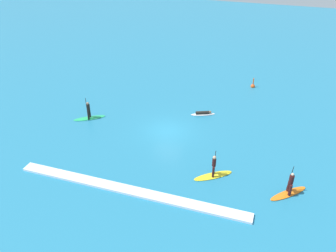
{
  "coord_description": "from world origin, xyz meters",
  "views": [
    {
      "loc": [
        8.82,
        -26.32,
        17.07
      ],
      "look_at": [
        0.0,
        0.0,
        0.5
      ],
      "focal_mm": 37.42,
      "sensor_mm": 36.0,
      "label": 1
    }
  ],
  "objects_px": {
    "surfer_on_orange_board": "(289,189)",
    "surfer_on_white_board": "(203,113)",
    "marker_buoy": "(253,86)",
    "surfer_on_green_board": "(89,114)",
    "surfer_on_yellow_board": "(213,171)"
  },
  "relations": [
    {
      "from": "surfer_on_orange_board",
      "to": "surfer_on_white_board",
      "type": "bearing_deg",
      "value": 87.72
    },
    {
      "from": "surfer_on_orange_board",
      "to": "marker_buoy",
      "type": "xyz_separation_m",
      "value": [
        -4.63,
        17.86,
        -0.28
      ]
    },
    {
      "from": "marker_buoy",
      "to": "surfer_on_white_board",
      "type": "bearing_deg",
      "value": -115.41
    },
    {
      "from": "surfer_on_green_board",
      "to": "marker_buoy",
      "type": "relative_size",
      "value": 2.41
    },
    {
      "from": "surfer_on_orange_board",
      "to": "marker_buoy",
      "type": "distance_m",
      "value": 18.46
    },
    {
      "from": "surfer_on_white_board",
      "to": "marker_buoy",
      "type": "distance_m",
      "value": 9.21
    },
    {
      "from": "surfer_on_orange_board",
      "to": "surfer_on_green_board",
      "type": "bearing_deg",
      "value": 120.42
    },
    {
      "from": "surfer_on_yellow_board",
      "to": "marker_buoy",
      "type": "bearing_deg",
      "value": 49.67
    },
    {
      "from": "surfer_on_white_board",
      "to": "surfer_on_yellow_board",
      "type": "xyz_separation_m",
      "value": [
        3.03,
        -9.27,
        0.29
      ]
    },
    {
      "from": "surfer_on_green_board",
      "to": "marker_buoy",
      "type": "xyz_separation_m",
      "value": [
        14.41,
        12.64,
        -0.29
      ]
    },
    {
      "from": "surfer_on_yellow_board",
      "to": "marker_buoy",
      "type": "xyz_separation_m",
      "value": [
        0.92,
        17.59,
        -0.26
      ]
    },
    {
      "from": "surfer_on_green_board",
      "to": "marker_buoy",
      "type": "height_order",
      "value": "surfer_on_green_board"
    },
    {
      "from": "surfer_on_white_board",
      "to": "surfer_on_green_board",
      "type": "height_order",
      "value": "surfer_on_green_board"
    },
    {
      "from": "surfer_on_yellow_board",
      "to": "surfer_on_green_board",
      "type": "bearing_deg",
      "value": 122.53
    },
    {
      "from": "surfer_on_white_board",
      "to": "marker_buoy",
      "type": "height_order",
      "value": "marker_buoy"
    }
  ]
}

